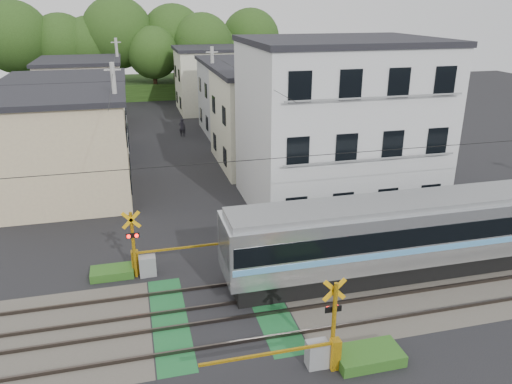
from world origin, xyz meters
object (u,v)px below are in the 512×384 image
object	(u,v)px
crossing_signal_near	(321,348)
crossing_signal_far	(145,260)
apartment_block	(338,125)
pedestrian	(182,127)

from	to	relation	value
crossing_signal_near	crossing_signal_far	distance (m)	8.95
crossing_signal_near	crossing_signal_far	world-z (taller)	same
crossing_signal_near	apartment_block	distance (m)	14.95
crossing_signal_far	pedestrian	world-z (taller)	crossing_signal_far
apartment_block	pedestrian	world-z (taller)	apartment_block
crossing_signal_far	crossing_signal_near	bearing A→B (deg)	-54.71
crossing_signal_near	apartment_block	size ratio (longest dim) A/B	0.46
apartment_block	pedestrian	xyz separation A→B (m)	(-6.86, 17.86, -3.86)
crossing_signal_near	apartment_block	bearing A→B (deg)	65.78
crossing_signal_far	apartment_block	world-z (taller)	apartment_block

